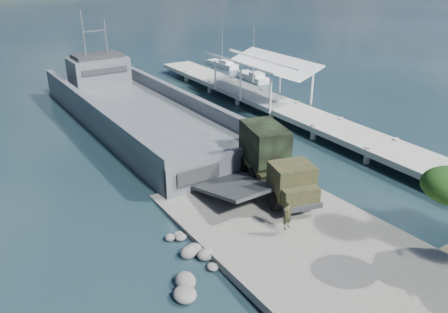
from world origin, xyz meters
TOP-DOWN VIEW (x-y plane):
  - ground at (0.00, 0.00)m, footprint 1400.00×1400.00m
  - boat_ramp at (0.00, -1.00)m, footprint 10.00×18.00m
  - shoreline_rocks at (-6.20, 0.50)m, footprint 3.20×5.60m
  - pier at (13.00, 18.77)m, footprint 6.40×44.00m
  - landing_craft at (-0.19, 21.77)m, footprint 9.88×35.70m
  - military_truck at (2.30, 4.27)m, footprint 4.31×8.46m
  - soldier at (-0.56, -0.75)m, footprint 0.74×0.58m
  - sailboat_near at (19.25, 29.97)m, footprint 2.17×5.85m
  - sailboat_far at (19.97, 38.71)m, footprint 2.14×5.90m

SIDE VIEW (x-z plane):
  - ground at x=0.00m, z-range 0.00..0.00m
  - shoreline_rocks at x=-6.20m, z-range -0.45..0.45m
  - boat_ramp at x=0.00m, z-range 0.00..0.50m
  - sailboat_near at x=19.25m, z-range -3.11..3.86m
  - sailboat_far at x=19.97m, z-range -3.15..3.90m
  - landing_craft at x=-0.19m, z-range -4.40..6.13m
  - soldier at x=-0.56m, z-range 0.50..2.28m
  - pier at x=13.00m, z-range -1.45..4.65m
  - military_truck at x=2.30m, z-range 0.49..4.26m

